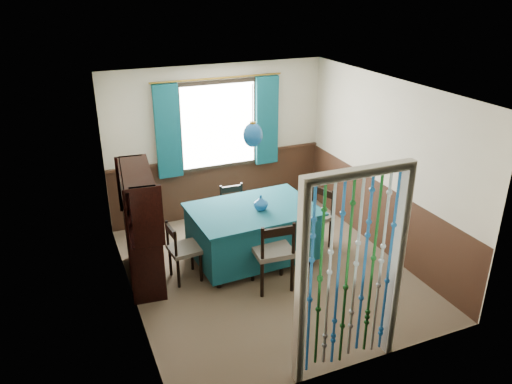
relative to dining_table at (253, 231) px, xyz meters
name	(u,v)px	position (x,y,z in m)	size (l,w,h in m)	color
floor	(268,271)	(0.07, -0.34, -0.47)	(4.00, 4.00, 0.00)	brown
ceiling	(269,89)	(0.07, -0.34, 2.03)	(4.00, 4.00, 0.00)	silver
wall_back	(218,143)	(0.07, 1.66, 0.78)	(3.60, 3.60, 0.00)	beige
wall_front	(356,263)	(0.07, -2.34, 0.78)	(3.60, 3.60, 0.00)	beige
wall_left	(125,210)	(-1.73, -0.34, 0.78)	(4.00, 4.00, 0.00)	beige
wall_right	(385,168)	(1.87, -0.34, 0.78)	(4.00, 4.00, 0.00)	beige
wainscot_back	(219,186)	(0.07, 1.65, 0.03)	(3.60, 3.60, 0.00)	#351F14
wainscot_front	(349,327)	(0.07, -2.32, 0.03)	(3.60, 3.60, 0.00)	#351F14
wainscot_left	(133,266)	(-1.71, -0.34, 0.03)	(4.00, 4.00, 0.00)	#351F14
wainscot_right	(379,216)	(1.86, -0.34, 0.03)	(4.00, 4.00, 0.00)	#351F14
window	(218,125)	(0.07, 1.61, 1.08)	(1.32, 0.12, 1.42)	black
doorway	(351,278)	(0.07, -2.28, 0.58)	(1.16, 0.12, 2.18)	silver
dining_table	(253,231)	(0.00, 0.00, 0.00)	(1.73, 1.23, 0.81)	#104652
chair_near	(273,252)	(-0.02, -0.72, 0.05)	(0.52, 0.50, 0.98)	black
chair_far	(234,211)	(0.01, 0.76, -0.03)	(0.42, 0.40, 0.82)	black
chair_left	(182,250)	(-1.03, -0.08, -0.03)	(0.42, 0.44, 0.82)	black
chair_right	(315,216)	(1.00, 0.03, 0.02)	(0.55, 0.57, 0.91)	black
sideboard	(142,242)	(-1.50, 0.14, 0.08)	(0.53, 1.21, 1.54)	black
pendant_lamp	(253,135)	(0.00, 0.00, 1.39)	(0.26, 0.26, 0.81)	olive
vase_table	(261,203)	(0.08, -0.08, 0.44)	(0.18, 0.18, 0.19)	navy
bowl_shelf	(147,212)	(-1.44, -0.13, 0.62)	(0.23, 0.23, 0.06)	beige
vase_sideboard	(142,214)	(-1.44, 0.32, 0.39)	(0.17, 0.17, 0.18)	beige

